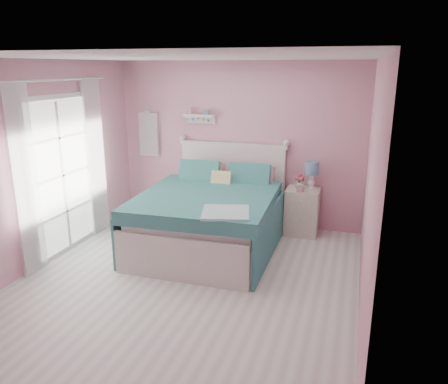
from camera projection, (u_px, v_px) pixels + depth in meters
The scene contains 13 objects.
floor at pixel (187, 281), 5.31m from camera, with size 4.50×4.50×0.00m, color beige.
room_shell at pixel (184, 152), 4.87m from camera, with size 4.50×4.50×4.50m.
bed at pixel (211, 218), 6.22m from camera, with size 1.88×2.33×1.33m.
nightstand at pixel (302, 211), 6.71m from camera, with size 0.50×0.49×0.72m.
table_lamp at pixel (312, 170), 6.54m from camera, with size 0.21×0.21×0.43m.
vase at pixel (299, 184), 6.61m from camera, with size 0.14×0.14×0.14m, color silver.
teacup at pixel (300, 189), 6.46m from camera, with size 0.10×0.10×0.08m, color #CF8B93.
roses at pixel (300, 177), 6.58m from camera, with size 0.14×0.11×0.12m.
wall_shelf at pixel (200, 116), 7.01m from camera, with size 0.50×0.15×0.25m.
hanging_dress at pixel (149, 135), 7.36m from camera, with size 0.34×0.03×0.72m, color white.
french_door at pixel (62, 176), 5.94m from camera, with size 0.04×1.32×2.16m.
curtain_near at pixel (25, 182), 5.22m from camera, with size 0.04×0.40×2.32m, color white.
curtain_far at pixel (96, 158), 6.58m from camera, with size 0.04×0.40×2.32m, color white.
Camera 1 is at (1.86, -4.45, 2.51)m, focal length 35.00 mm.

